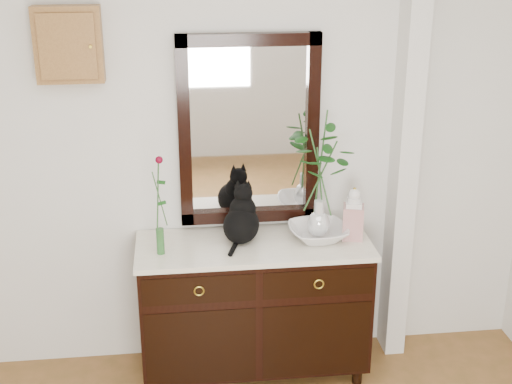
{
  "coord_description": "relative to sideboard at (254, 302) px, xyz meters",
  "views": [
    {
      "loc": [
        -0.32,
        -1.9,
        2.56
      ],
      "look_at": [
        0.1,
        1.63,
        1.2
      ],
      "focal_mm": 50.0,
      "sensor_mm": 36.0,
      "label": 1
    }
  ],
  "objects": [
    {
      "name": "ginger_jar",
      "position": [
        0.57,
        0.01,
        0.53
      ],
      "size": [
        0.14,
        0.14,
        0.31
      ],
      "primitive_type": null,
      "rotation": [
        0.0,
        0.0,
        -0.24
      ],
      "color": "silver",
      "rests_on": "sideboard"
    },
    {
      "name": "lotus_bowl",
      "position": [
        0.37,
        0.01,
        0.42
      ],
      "size": [
        0.36,
        0.36,
        0.08
      ],
      "primitive_type": "imported",
      "rotation": [
        0.0,
        0.0,
        0.09
      ],
      "color": "silver",
      "rests_on": "sideboard"
    },
    {
      "name": "bud_vase_rose",
      "position": [
        -0.52,
        -0.07,
        0.66
      ],
      "size": [
        0.08,
        0.08,
        0.57
      ],
      "primitive_type": null,
      "rotation": [
        0.0,
        0.0,
        0.13
      ],
      "color": "#2C632C",
      "rests_on": "sideboard"
    },
    {
      "name": "wall_back",
      "position": [
        -0.1,
        0.25,
        0.88
      ],
      "size": [
        3.6,
        0.04,
        2.7
      ],
      "primitive_type": "cube",
      "color": "silver",
      "rests_on": "ground"
    },
    {
      "name": "key_cabinet",
      "position": [
        -0.95,
        0.21,
        1.48
      ],
      "size": [
        0.35,
        0.1,
        0.4
      ],
      "primitive_type": "cube",
      "color": "brown",
      "rests_on": "wall_back"
    },
    {
      "name": "cat",
      "position": [
        -0.07,
        0.04,
        0.54
      ],
      "size": [
        0.31,
        0.34,
        0.33
      ],
      "primitive_type": null,
      "rotation": [
        0.0,
        0.0,
        -0.3
      ],
      "color": "black",
      "rests_on": "sideboard"
    },
    {
      "name": "vase_branches",
      "position": [
        0.37,
        0.01,
        0.78
      ],
      "size": [
        0.48,
        0.48,
        0.76
      ],
      "primitive_type": null,
      "rotation": [
        0.0,
        0.0,
        -0.42
      ],
      "color": "silver",
      "rests_on": "lotus_bowl"
    },
    {
      "name": "sideboard",
      "position": [
        0.0,
        0.0,
        0.0
      ],
      "size": [
        1.33,
        0.52,
        0.82
      ],
      "color": "black",
      "rests_on": "ground"
    },
    {
      "name": "pilaster",
      "position": [
        0.9,
        0.17,
        0.88
      ],
      "size": [
        0.12,
        0.2,
        2.7
      ],
      "primitive_type": "cube",
      "color": "silver",
      "rests_on": "ground"
    },
    {
      "name": "wall_mirror",
      "position": [
        -0.0,
        0.24,
        0.97
      ],
      "size": [
        0.8,
        0.06,
        1.1
      ],
      "color": "black",
      "rests_on": "wall_back"
    }
  ]
}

